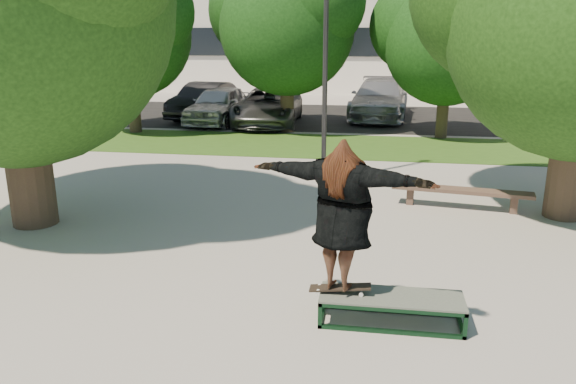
% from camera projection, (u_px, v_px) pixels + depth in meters
% --- Properties ---
extents(ground, '(120.00, 120.00, 0.00)m').
position_uv_depth(ground, '(235.00, 256.00, 9.29)').
color(ground, gray).
rests_on(ground, ground).
extents(grass_strip, '(30.00, 4.00, 0.02)m').
position_uv_depth(grass_strip, '(336.00, 146.00, 18.17)').
color(grass_strip, '#2A4F16').
rests_on(grass_strip, ground).
extents(asphalt_strip, '(40.00, 8.00, 0.01)m').
position_uv_depth(asphalt_strip, '(324.00, 117.00, 24.49)').
color(asphalt_strip, black).
rests_on(asphalt_strip, ground).
extents(bg_tree_left, '(5.28, 4.51, 5.77)m').
position_uv_depth(bg_tree_left, '(127.00, 27.00, 19.75)').
color(bg_tree_left, '#38281E').
rests_on(bg_tree_left, ground).
extents(bg_tree_mid, '(5.76, 4.92, 6.24)m').
position_uv_depth(bg_tree_mid, '(285.00, 19.00, 19.82)').
color(bg_tree_mid, '#38281E').
rests_on(bg_tree_mid, ground).
extents(bg_tree_right, '(5.04, 4.31, 5.43)m').
position_uv_depth(bg_tree_right, '(446.00, 34.00, 18.67)').
color(bg_tree_right, '#38281E').
rests_on(bg_tree_right, ground).
extents(lamppost, '(0.25, 0.15, 6.11)m').
position_uv_depth(lamppost, '(326.00, 51.00, 13.03)').
color(lamppost, '#2D2D30').
rests_on(lamppost, ground).
extents(grind_box, '(1.80, 0.60, 0.38)m').
position_uv_depth(grind_box, '(391.00, 309.00, 7.11)').
color(grind_box, black).
rests_on(grind_box, ground).
extents(skater_rig, '(2.43, 1.34, 1.99)m').
position_uv_depth(skater_rig, '(342.00, 216.00, 6.87)').
color(skater_rig, white).
rests_on(skater_rig, grind_box).
extents(bench, '(2.86, 0.81, 0.43)m').
position_uv_depth(bench, '(461.00, 192.00, 11.66)').
color(bench, brown).
rests_on(bench, ground).
extents(car_silver_a, '(2.16, 4.53, 1.49)m').
position_uv_depth(car_silver_a, '(219.00, 105.00, 22.53)').
color(car_silver_a, silver).
rests_on(car_silver_a, asphalt_strip).
extents(car_dark, '(2.23, 4.71, 1.49)m').
position_uv_depth(car_dark, '(205.00, 101.00, 23.90)').
color(car_dark, black).
rests_on(car_dark, asphalt_strip).
extents(car_grey, '(2.62, 5.26, 1.43)m').
position_uv_depth(car_grey, '(268.00, 107.00, 22.22)').
color(car_grey, '#55565A').
rests_on(car_grey, asphalt_strip).
extents(car_silver_b, '(2.70, 5.78, 1.63)m').
position_uv_depth(car_silver_b, '(380.00, 99.00, 23.91)').
color(car_silver_b, '#ADADB2').
rests_on(car_silver_b, asphalt_strip).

